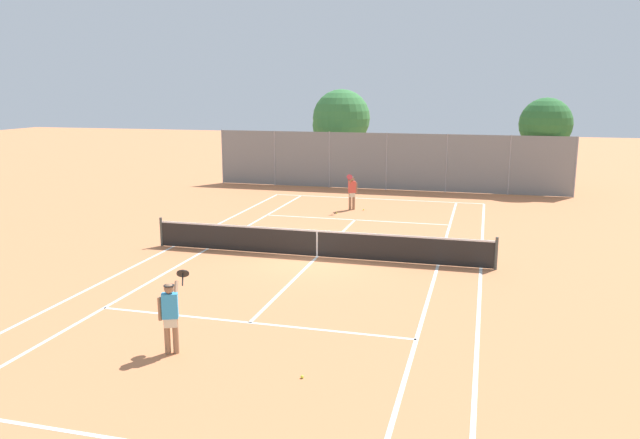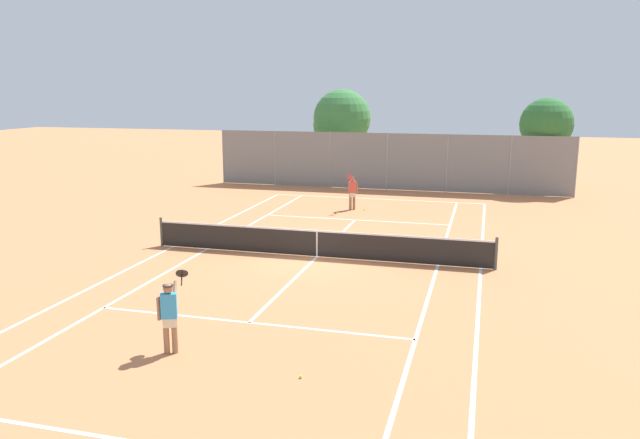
{
  "view_description": "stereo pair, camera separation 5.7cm",
  "coord_description": "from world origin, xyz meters",
  "px_view_note": "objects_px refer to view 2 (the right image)",
  "views": [
    {
      "loc": [
        5.47,
        -20.09,
        5.72
      ],
      "look_at": [
        -0.3,
        1.5,
        1.0
      ],
      "focal_mm": 35.0,
      "sensor_mm": 36.0,
      "label": 1
    },
    {
      "loc": [
        5.52,
        -20.08,
        5.72
      ],
      "look_at": [
        -0.3,
        1.5,
        1.0
      ],
      "focal_mm": 35.0,
      "sensor_mm": 36.0,
      "label": 2
    }
  ],
  "objects_px": {
    "tennis_net": "(317,243)",
    "tree_behind_right": "(547,126)",
    "loose_tennis_ball_2": "(364,210)",
    "player_near_side": "(169,313)",
    "tree_behind_left": "(340,120)",
    "player_far_left": "(352,191)",
    "loose_tennis_ball_0": "(301,377)",
    "loose_tennis_ball_1": "(337,213)"
  },
  "relations": [
    {
      "from": "player_far_left",
      "to": "tree_behind_left",
      "type": "xyz_separation_m",
      "value": [
        -2.91,
        9.62,
        2.81
      ]
    },
    {
      "from": "player_far_left",
      "to": "tree_behind_right",
      "type": "xyz_separation_m",
      "value": [
        9.24,
        7.98,
        2.73
      ]
    },
    {
      "from": "loose_tennis_ball_1",
      "to": "loose_tennis_ball_2",
      "type": "height_order",
      "value": "same"
    },
    {
      "from": "player_near_side",
      "to": "player_far_left",
      "type": "xyz_separation_m",
      "value": [
        0.36,
        17.21,
        0.0
      ]
    },
    {
      "from": "tennis_net",
      "to": "loose_tennis_ball_1",
      "type": "xyz_separation_m",
      "value": [
        -1.12,
        7.59,
        -0.48
      ]
    },
    {
      "from": "tree_behind_left",
      "to": "tree_behind_right",
      "type": "height_order",
      "value": "tree_behind_left"
    },
    {
      "from": "player_near_side",
      "to": "loose_tennis_ball_2",
      "type": "height_order",
      "value": "player_near_side"
    },
    {
      "from": "player_far_left",
      "to": "loose_tennis_ball_2",
      "type": "bearing_deg",
      "value": -1.84
    },
    {
      "from": "tennis_net",
      "to": "loose_tennis_ball_1",
      "type": "relative_size",
      "value": 181.82
    },
    {
      "from": "loose_tennis_ball_2",
      "to": "tree_behind_left",
      "type": "xyz_separation_m",
      "value": [
        -3.49,
        9.64,
        3.71
      ]
    },
    {
      "from": "player_far_left",
      "to": "loose_tennis_ball_0",
      "type": "height_order",
      "value": "player_far_left"
    },
    {
      "from": "player_far_left",
      "to": "loose_tennis_ball_1",
      "type": "bearing_deg",
      "value": -114.15
    },
    {
      "from": "player_far_left",
      "to": "loose_tennis_ball_2",
      "type": "distance_m",
      "value": 1.06
    },
    {
      "from": "loose_tennis_ball_1",
      "to": "tree_behind_left",
      "type": "height_order",
      "value": "tree_behind_left"
    },
    {
      "from": "player_near_side",
      "to": "player_far_left",
      "type": "relative_size",
      "value": 1.0
    },
    {
      "from": "player_near_side",
      "to": "loose_tennis_ball_2",
      "type": "distance_m",
      "value": 17.24
    },
    {
      "from": "tree_behind_left",
      "to": "tree_behind_right",
      "type": "xyz_separation_m",
      "value": [
        12.15,
        -1.64,
        -0.08
      ]
    },
    {
      "from": "loose_tennis_ball_2",
      "to": "tennis_net",
      "type": "bearing_deg",
      "value": -89.65
    },
    {
      "from": "loose_tennis_ball_1",
      "to": "player_far_left",
      "type": "bearing_deg",
      "value": 65.85
    },
    {
      "from": "player_far_left",
      "to": "tree_behind_left",
      "type": "distance_m",
      "value": 10.44
    },
    {
      "from": "tennis_net",
      "to": "player_far_left",
      "type": "bearing_deg",
      "value": 94.16
    },
    {
      "from": "player_near_side",
      "to": "tree_behind_left",
      "type": "xyz_separation_m",
      "value": [
        -2.55,
        26.84,
        2.81
      ]
    },
    {
      "from": "tree_behind_right",
      "to": "loose_tennis_ball_2",
      "type": "bearing_deg",
      "value": -137.27
    },
    {
      "from": "loose_tennis_ball_0",
      "to": "tree_behind_left",
      "type": "relative_size",
      "value": 0.01
    },
    {
      "from": "player_near_side",
      "to": "loose_tennis_ball_0",
      "type": "bearing_deg",
      "value": -8.14
    },
    {
      "from": "player_near_side",
      "to": "loose_tennis_ball_1",
      "type": "bearing_deg",
      "value": 90.47
    },
    {
      "from": "player_far_left",
      "to": "tree_behind_right",
      "type": "relative_size",
      "value": 0.34
    },
    {
      "from": "tree_behind_right",
      "to": "tree_behind_left",
      "type": "bearing_deg",
      "value": 172.32
    },
    {
      "from": "player_far_left",
      "to": "tennis_net",
      "type": "bearing_deg",
      "value": -85.84
    },
    {
      "from": "loose_tennis_ball_0",
      "to": "loose_tennis_ball_2",
      "type": "height_order",
      "value": "same"
    },
    {
      "from": "player_far_left",
      "to": "tree_behind_left",
      "type": "relative_size",
      "value": 0.31
    },
    {
      "from": "tennis_net",
      "to": "tree_behind_right",
      "type": "relative_size",
      "value": 2.3
    },
    {
      "from": "tennis_net",
      "to": "loose_tennis_ball_0",
      "type": "xyz_separation_m",
      "value": [
        2.13,
        -8.97,
        -0.48
      ]
    },
    {
      "from": "loose_tennis_ball_2",
      "to": "tree_behind_right",
      "type": "bearing_deg",
      "value": 42.73
    },
    {
      "from": "player_near_side",
      "to": "tree_behind_right",
      "type": "xyz_separation_m",
      "value": [
        9.6,
        25.2,
        2.73
      ]
    },
    {
      "from": "player_near_side",
      "to": "tree_behind_left",
      "type": "distance_m",
      "value": 27.1
    },
    {
      "from": "loose_tennis_ball_1",
      "to": "tree_behind_right",
      "type": "bearing_deg",
      "value": 43.01
    },
    {
      "from": "tree_behind_right",
      "to": "loose_tennis_ball_0",
      "type": "bearing_deg",
      "value": -104.19
    },
    {
      "from": "loose_tennis_ball_1",
      "to": "loose_tennis_ball_0",
      "type": "bearing_deg",
      "value": -78.91
    },
    {
      "from": "loose_tennis_ball_0",
      "to": "player_near_side",
      "type": "bearing_deg",
      "value": 171.86
    },
    {
      "from": "tennis_net",
      "to": "loose_tennis_ball_0",
      "type": "height_order",
      "value": "tennis_net"
    },
    {
      "from": "loose_tennis_ball_0",
      "to": "loose_tennis_ball_1",
      "type": "height_order",
      "value": "same"
    }
  ]
}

